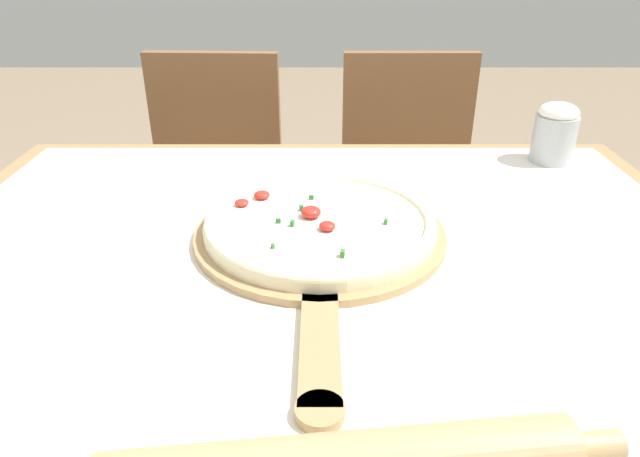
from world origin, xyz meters
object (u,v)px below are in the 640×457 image
(chair_left, at_px, (212,189))
(flour_cup, at_px, (552,132))
(pizza_peel, at_px, (320,240))
(pizza, at_px, (320,222))
(chair_right, at_px, (405,188))

(chair_left, xyz_separation_m, flour_cup, (0.78, -0.44, 0.31))
(pizza_peel, xyz_separation_m, pizza, (-0.00, 0.02, 0.02))
(pizza_peel, distance_m, chair_left, 0.89)
(chair_left, xyz_separation_m, chair_right, (0.57, 0.00, 0.00))
(chair_left, height_order, chair_right, same)
(chair_left, height_order, flour_cup, same)
(pizza_peel, height_order, flour_cup, flour_cup)
(pizza_peel, distance_m, flour_cup, 0.58)
(pizza_peel, height_order, pizza, pizza)
(pizza_peel, relative_size, chair_left, 0.66)
(pizza, height_order, chair_right, chair_right)
(chair_left, bearing_deg, chair_right, 2.31)
(pizza, distance_m, flour_cup, 0.57)
(pizza, xyz_separation_m, chair_left, (-0.31, 0.77, -0.28))
(chair_right, bearing_deg, chair_left, 179.93)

